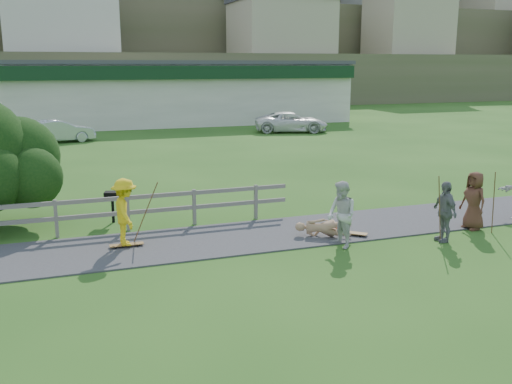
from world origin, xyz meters
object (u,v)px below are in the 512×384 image
skater_rider (125,216)px  car_silver (58,131)px  car_white (291,122)px  spectator_a (342,215)px  spectator_c (474,201)px  spectator_b (445,211)px  skater_fallen (323,228)px  bbq (113,207)px

skater_rider → car_silver: (-1.33, 22.87, -0.19)m
car_silver → car_white: 15.94m
car_silver → skater_rider: bearing=171.3°
spectator_a → spectator_c: (4.52, 0.24, -0.03)m
spectator_b → spectator_c: bearing=118.7°
skater_fallen → spectator_b: size_ratio=0.92×
skater_fallen → spectator_b: spectator_b is taller
spectator_c → car_white: 25.12m
skater_rider → spectator_a: size_ratio=1.00×
spectator_b → skater_rider: bearing=-100.8°
spectator_c → skater_rider: bearing=-107.0°
skater_rider → skater_fallen: size_ratio=1.14×
skater_fallen → bbq: (-5.43, 3.66, 0.20)m
spectator_a → bbq: size_ratio=1.84×
spectator_c → car_white: (4.64, 24.69, -0.15)m
car_silver → bbq: size_ratio=4.41×
skater_rider → car_white: bearing=-35.9°
car_silver → skater_fallen: bearing=-176.4°
spectator_a → spectator_b: bearing=75.0°
skater_fallen → car_white: size_ratio=0.30×
skater_fallen → car_silver: size_ratio=0.36×
bbq → car_white: bearing=69.5°
spectator_b → car_silver: 27.00m
spectator_a → spectator_c: 4.53m
skater_fallen → spectator_b: (3.03, -1.38, 0.56)m
car_white → bbq: bearing=161.0°
spectator_c → car_white: size_ratio=0.33×
car_white → skater_fallen: bearing=175.7°
car_silver → spectator_c: bearing=-167.3°
car_white → bbq: size_ratio=5.32×
car_white → bbq: car_white is taller
skater_rider → spectator_c: skater_rider is taller
skater_fallen → spectator_a: bearing=-143.2°
spectator_b → car_white: bearing=170.9°
spectator_b → car_silver: size_ratio=0.39×
skater_rider → car_silver: skater_rider is taller
skater_rider → bbq: (-0.07, 2.72, -0.41)m
spectator_a → car_white: size_ratio=0.35×
skater_rider → bbq: 2.75m
spectator_b → car_white: (6.21, 25.39, -0.13)m
skater_fallen → spectator_c: 4.69m
car_silver → car_white: (15.94, 0.20, 0.01)m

